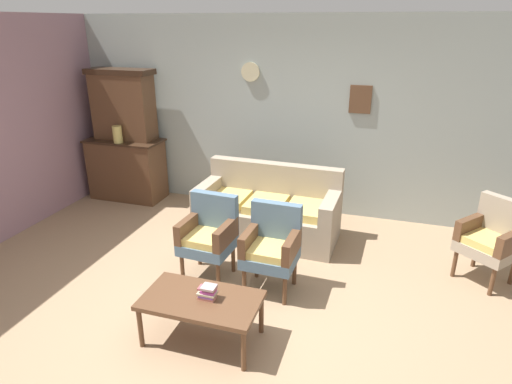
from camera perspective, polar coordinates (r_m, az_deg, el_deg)
The scene contains 11 objects.
ground_plane at distance 4.36m, azimuth -3.80°, elevation -15.11°, with size 7.68×7.68×0.00m, color #997A5B.
wall_back_with_decor at distance 6.15m, azimuth 4.85°, elevation 9.74°, with size 6.40×0.09×2.70m.
side_cabinet at distance 7.02m, azimuth -16.53°, elevation 2.93°, with size 1.16×0.55×0.93m.
cabinet_upper_hutch at distance 6.86m, azimuth -17.04°, elevation 10.96°, with size 0.99×0.38×1.03m.
vase_on_cabinet at distance 6.72m, azimuth -17.71°, elevation 7.22°, with size 0.14×0.14×0.25m, color #CFBB64.
floral_couch at distance 5.55m, azimuth 1.62°, elevation -2.66°, with size 1.78×0.86×0.90m.
armchair_by_doorway at distance 4.66m, azimuth -6.17°, elevation -5.39°, with size 0.55×0.52×0.90m.
armchair_near_cabinet at distance 4.40m, azimuth 2.09°, elevation -6.94°, with size 0.54×0.51×0.90m.
wingback_chair_by_fireplace at distance 5.17m, azimuth 28.56°, elevation -5.23°, with size 0.71×0.71×0.90m.
coffee_table at distance 3.82m, azimuth -7.20°, elevation -14.20°, with size 1.00×0.56×0.42m.
book_stack_on_table at distance 3.75m, azimuth -6.36°, elevation -12.94°, with size 0.16×0.11×0.12m.
Camera 1 is at (1.31, -3.24, 2.59)m, focal length 30.50 mm.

